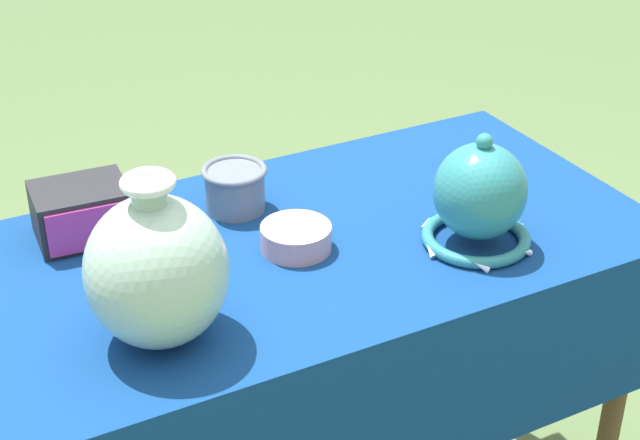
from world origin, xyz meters
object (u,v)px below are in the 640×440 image
vase_tall_bulbous (157,270)px  mosaic_tile_box (82,212)px  cup_wide_slate (235,187)px  vase_dome_bell (479,198)px  pot_squat_rose (296,238)px

vase_tall_bulbous → mosaic_tile_box: 0.36m
vase_tall_bulbous → cup_wide_slate: bearing=50.8°
vase_dome_bell → cup_wide_slate: 0.46m
vase_dome_bell → cup_wide_slate: vase_dome_bell is taller
vase_tall_bulbous → vase_dome_bell: vase_tall_bulbous is taller
pot_squat_rose → cup_wide_slate: size_ratio=1.02×
vase_tall_bulbous → mosaic_tile_box: size_ratio=1.59×
mosaic_tile_box → vase_tall_bulbous: bearing=-82.5°
mosaic_tile_box → vase_dome_bell: bearing=-25.5°
pot_squat_rose → vase_tall_bulbous: bearing=-155.2°
mosaic_tile_box → cup_wide_slate: (0.28, -0.03, -0.00)m
pot_squat_rose → vase_dome_bell: bearing=-24.0°
vase_dome_bell → vase_tall_bulbous: bearing=-179.3°
vase_tall_bulbous → mosaic_tile_box: (-0.02, 0.35, -0.07)m
vase_dome_bell → pot_squat_rose: (-0.29, 0.13, -0.07)m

